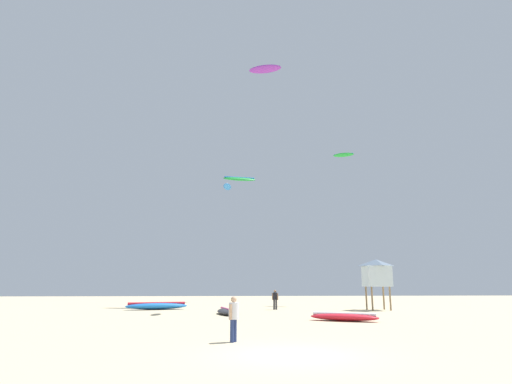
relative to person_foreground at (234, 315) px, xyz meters
name	(u,v)px	position (x,y,z in m)	size (l,w,h in m)	color
ground_plane	(292,355)	(1.81, -3.04, -0.99)	(120.00, 120.00, 0.00)	beige
person_foreground	(234,315)	(0.00, 0.00, 0.00)	(0.38, 0.49, 1.69)	navy
person_midground	(275,298)	(3.68, 19.67, -0.04)	(0.52, 0.37, 1.62)	#2D2D33
kite_grounded_near	(344,317)	(6.59, 8.62, -0.75)	(4.15, 2.87, 0.52)	red
kite_grounded_mid	(226,311)	(-0.38, 14.24, -0.77)	(1.90, 4.02, 0.50)	#2D2D33
kite_grounded_far	(157,306)	(-6.29, 20.30, -0.69)	(5.34, 2.76, 0.66)	blue
lifeguard_tower	(377,273)	(12.17, 18.63, 2.07)	(2.30, 2.30, 4.15)	#8C704C
kite_aloft_0	(343,155)	(12.21, 27.23, 15.06)	(2.33, 1.42, 0.47)	green
kite_aloft_1	(239,179)	(0.92, 36.36, 14.39)	(4.40, 1.91, 0.82)	green
kite_aloft_2	(227,187)	(-0.47, 16.44, 8.80)	(0.65, 2.24, 0.30)	blue
kite_aloft_5	(265,69)	(3.57, 27.57, 25.32)	(3.91, 2.11, 0.87)	purple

